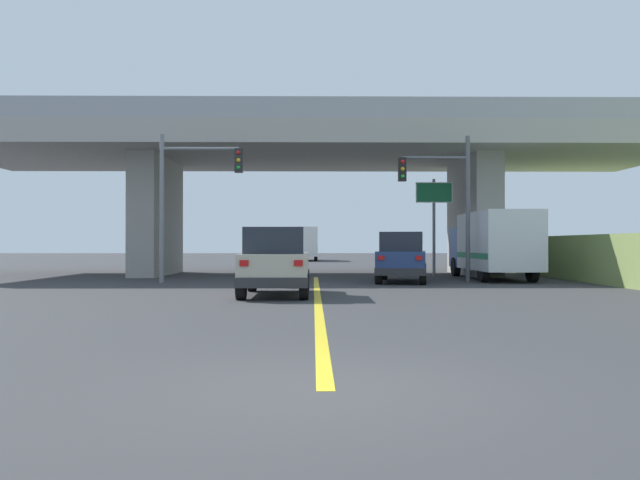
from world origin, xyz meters
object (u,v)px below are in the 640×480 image
box_truck (493,244)px  traffic_signal_farside (189,187)px  semi_truck_distant (305,243)px  suv_crossing (402,257)px  suv_lead (276,262)px  traffic_signal_nearside (445,192)px  highway_sign (434,204)px

box_truck → traffic_signal_farside: bearing=-169.5°
semi_truck_distant → suv_crossing: bearing=-82.8°
suv_lead → traffic_signal_nearside: (6.49, 6.67, 2.67)m
suv_crossing → traffic_signal_nearside: traffic_signal_nearside is taller
suv_lead → box_truck: 12.54m
suv_lead → semi_truck_distant: (0.38, 40.89, 0.64)m
traffic_signal_nearside → semi_truck_distant: size_ratio=0.79×
suv_lead → semi_truck_distant: size_ratio=0.57×
suv_lead → suv_crossing: same height
traffic_signal_nearside → semi_truck_distant: traffic_signal_nearside is taller
traffic_signal_farside → traffic_signal_nearside: bearing=2.0°
traffic_signal_nearside → traffic_signal_farside: traffic_signal_nearside is taller
suv_crossing → suv_lead: bearing=-115.3°
traffic_signal_nearside → semi_truck_distant: bearing=100.1°
suv_lead → box_truck: size_ratio=0.59×
suv_lead → semi_truck_distant: 40.90m
suv_crossing → traffic_signal_nearside: 3.20m
semi_truck_distant → box_truck: bearing=-75.0°
box_truck → traffic_signal_nearside: 3.87m
semi_truck_distant → traffic_signal_nearside: bearing=-79.9°
suv_lead → semi_truck_distant: semi_truck_distant is taller
suv_crossing → semi_truck_distant: size_ratio=0.62×
traffic_signal_nearside → traffic_signal_farside: 10.35m
suv_lead → traffic_signal_farside: (-3.85, 6.31, 2.81)m
box_truck → highway_sign: highway_sign is taller
suv_lead → traffic_signal_nearside: bearing=45.8°
suv_crossing → traffic_signal_farside: size_ratio=0.79×
box_truck → semi_truck_distant: bearing=105.0°
box_truck → traffic_signal_farside: 13.29m
suv_lead → semi_truck_distant: bearing=89.5°
traffic_signal_nearside → suv_lead: bearing=-134.2°
suv_crossing → box_truck: box_truck is taller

